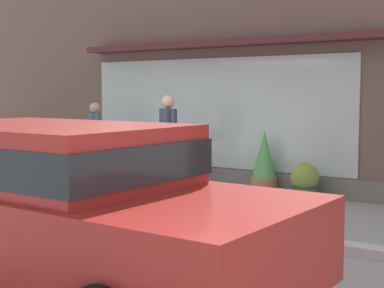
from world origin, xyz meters
name	(u,v)px	position (x,y,z in m)	size (l,w,h in m)	color
ground_plane	(121,214)	(0.00, 0.00, 0.00)	(60.00, 60.00, 0.00)	gray
curb_strip	(112,212)	(0.00, -0.20, 0.06)	(14.00, 0.24, 0.12)	#B2B2AD
storefront	(229,53)	(0.00, 3.19, 2.56)	(14.00, 0.81, 5.23)	brown
fire_hydrant	(172,176)	(0.08, 1.18, 0.43)	(0.43, 0.41, 0.88)	#4C8C47
pedestrian_with_handbag	(168,135)	(-0.51, 1.86, 1.04)	(0.62, 0.44, 1.77)	#232328
pedestrian_passerby	(95,135)	(-2.64, 2.22, 0.94)	(0.39, 0.33, 1.61)	#475675
parked_car_red	(54,197)	(1.73, -2.88, 0.87)	(4.62, 2.15, 1.53)	maroon
potted_plant_window_right	(264,164)	(1.01, 2.70, 0.55)	(0.48, 0.48, 1.14)	#9E6042
potted_plant_window_left	(42,154)	(-4.55, 2.47, 0.40)	(0.49, 0.49, 0.74)	#B7B2A3
potted_plant_window_center	(167,154)	(-0.97, 2.46, 0.63)	(0.41, 0.41, 1.32)	#33473D
potted_plant_near_hydrant	(305,182)	(1.86, 2.53, 0.32)	(0.48, 0.48, 0.64)	#33473D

